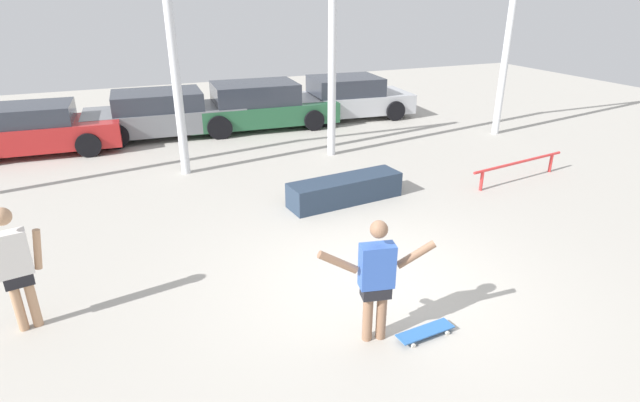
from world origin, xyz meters
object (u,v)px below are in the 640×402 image
object	(u,v)px
skateboard	(425,331)
skateboarder	(377,276)
parked_car_silver	(348,98)
parked_car_red	(33,130)
grind_rail	(519,165)
grind_box	(345,190)
bystander	(15,264)
parked_car_grey	(164,114)
parked_car_green	(259,106)

from	to	relation	value
skateboard	skateboarder	bearing A→B (deg)	156.31
parked_car_silver	parked_car_red	bearing A→B (deg)	-172.58
skateboarder	parked_car_silver	distance (m)	11.44
parked_car_red	skateboard	bearing A→B (deg)	-60.35
parked_car_red	skateboarder	bearing A→B (deg)	-62.67
grind_rail	parked_car_silver	world-z (taller)	parked_car_silver
grind_box	bystander	size ratio (longest dim) A/B	1.43
parked_car_red	grind_rail	bearing A→B (deg)	-29.55
grind_rail	parked_car_silver	bearing A→B (deg)	97.05
grind_rail	parked_car_grey	world-z (taller)	parked_car_grey
grind_rail	parked_car_green	world-z (taller)	parked_car_green
parked_car_green	parked_car_silver	distance (m)	3.07
skateboard	parked_car_silver	xyz separation A→B (m)	(4.06, 10.65, 0.57)
skateboarder	grind_rail	distance (m)	6.59
parked_car_red	parked_car_grey	bearing A→B (deg)	10.25
grind_rail	parked_car_green	xyz separation A→B (m)	(-3.91, 6.70, 0.29)
grind_box	parked_car_silver	bearing A→B (deg)	63.94
grind_box	grind_rail	distance (m)	4.03
parked_car_red	parked_car_green	world-z (taller)	parked_car_green
grind_box	parked_car_grey	bearing A→B (deg)	112.76
grind_box	parked_car_green	distance (m)	6.31
skateboarder	grind_rail	bearing A→B (deg)	44.81
skateboard	parked_car_silver	distance (m)	11.41
parked_car_green	parked_car_red	bearing A→B (deg)	-174.11
skateboarder	skateboard	bearing A→B (deg)	-7.28
parked_car_grey	parked_car_silver	distance (m)	5.86
skateboarder	parked_car_red	size ratio (longest dim) A/B	0.37
skateboard	grind_box	size ratio (longest dim) A/B	0.33
skateboard	bystander	size ratio (longest dim) A/B	0.47
grind_rail	parked_car_silver	xyz separation A→B (m)	(-0.85, 6.87, 0.27)
parked_car_silver	parked_car_grey	bearing A→B (deg)	-175.01
skateboard	parked_car_silver	bearing A→B (deg)	64.56
parked_car_red	parked_car_grey	xyz separation A→B (m)	(3.29, 0.41, 0.02)
skateboarder	bystander	world-z (taller)	bystander
skateboarder	parked_car_red	bearing A→B (deg)	126.01
parked_car_grey	skateboarder	bearing A→B (deg)	-80.71
grind_rail	skateboarder	bearing A→B (deg)	-147.03
grind_box	grind_rail	world-z (taller)	grind_box
skateboard	grind_rail	world-z (taller)	grind_rail
grind_rail	parked_car_red	size ratio (longest dim) A/B	0.65
parked_car_grey	bystander	world-z (taller)	bystander
grind_box	grind_rail	xyz separation A→B (m)	(4.01, -0.40, 0.12)
parked_car_red	bystander	xyz separation A→B (m)	(0.63, -8.15, 0.30)
skateboard	parked_car_red	bearing A→B (deg)	111.92
grind_rail	parked_car_green	distance (m)	7.77
parked_car_red	bystander	distance (m)	8.18
grind_box	parked_car_red	bearing A→B (deg)	134.84
skateboard	grind_box	world-z (taller)	grind_box
skateboarder	grind_rail	world-z (taller)	skateboarder
skateboarder	parked_car_green	bearing A→B (deg)	93.02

